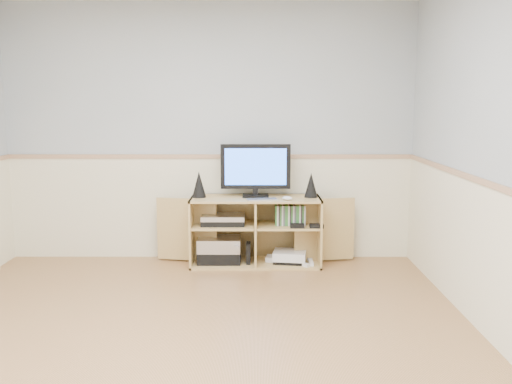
# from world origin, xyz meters

# --- Properties ---
(room) EXTENTS (4.04, 4.54, 2.54)m
(room) POSITION_xyz_m (-0.06, 0.12, 1.22)
(room) COLOR tan
(room) RESTS_ON ground
(media_cabinet) EXTENTS (1.93, 0.46, 0.65)m
(media_cabinet) POSITION_xyz_m (0.45, 2.04, 0.33)
(media_cabinet) COLOR tan
(media_cabinet) RESTS_ON floor
(monitor) EXTENTS (0.66, 0.18, 0.51)m
(monitor) POSITION_xyz_m (0.45, 2.04, 0.93)
(monitor) COLOR black
(monitor) RESTS_ON media_cabinet
(speaker_left) EXTENTS (0.13, 0.13, 0.25)m
(speaker_left) POSITION_xyz_m (-0.09, 2.01, 0.77)
(speaker_left) COLOR black
(speaker_left) RESTS_ON media_cabinet
(speaker_right) EXTENTS (0.13, 0.13, 0.24)m
(speaker_right) POSITION_xyz_m (0.98, 2.01, 0.77)
(speaker_right) COLOR black
(speaker_right) RESTS_ON media_cabinet
(keyboard) EXTENTS (0.30, 0.16, 0.01)m
(keyboard) POSITION_xyz_m (0.51, 1.85, 0.66)
(keyboard) COLOR silver
(keyboard) RESTS_ON media_cabinet
(mouse) EXTENTS (0.11, 0.10, 0.04)m
(mouse) POSITION_xyz_m (0.75, 1.85, 0.67)
(mouse) COLOR white
(mouse) RESTS_ON media_cabinet
(av_components) EXTENTS (0.50, 0.30, 0.47)m
(av_components) POSITION_xyz_m (0.12, 1.99, 0.22)
(av_components) COLOR black
(av_components) RESTS_ON media_cabinet
(game_consoles) EXTENTS (0.46, 0.30, 0.11)m
(game_consoles) POSITION_xyz_m (0.77, 1.98, 0.07)
(game_consoles) COLOR white
(game_consoles) RESTS_ON media_cabinet
(game_cases) EXTENTS (0.28, 0.14, 0.19)m
(game_cases) POSITION_xyz_m (0.78, 1.97, 0.48)
(game_cases) COLOR #3F8C3F
(game_cases) RESTS_ON media_cabinet
(wall_outlet) EXTENTS (0.12, 0.03, 0.12)m
(wall_outlet) POSITION_xyz_m (1.00, 2.23, 0.60)
(wall_outlet) COLOR white
(wall_outlet) RESTS_ON wall_back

